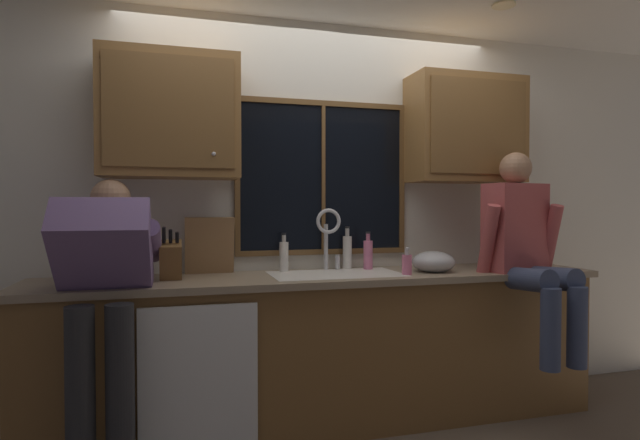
{
  "coord_description": "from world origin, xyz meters",
  "views": [
    {
      "loc": [
        -0.89,
        -3.28,
        1.33
      ],
      "look_at": [
        -0.05,
        -0.3,
        1.25
      ],
      "focal_mm": 28.75,
      "sensor_mm": 36.0,
      "label": 1
    }
  ],
  "objects_px": {
    "bottle_green_glass": "(284,256)",
    "bottle_tall_clear": "(347,251)",
    "mixing_bowl": "(433,262)",
    "person_standing": "(105,288)",
    "cutting_board": "(210,246)",
    "soap_dispenser": "(407,264)",
    "knife_block": "(171,261)",
    "person_sitting_on_counter": "(525,243)",
    "bottle_amber_small": "(368,254)"
  },
  "relations": [
    {
      "from": "person_sitting_on_counter",
      "to": "bottle_amber_small",
      "type": "bearing_deg",
      "value": 153.5
    },
    {
      "from": "knife_block",
      "to": "cutting_board",
      "type": "distance_m",
      "value": 0.32
    },
    {
      "from": "mixing_bowl",
      "to": "soap_dispenser",
      "type": "relative_size",
      "value": 1.6
    },
    {
      "from": "mixing_bowl",
      "to": "soap_dispenser",
      "type": "height_order",
      "value": "soap_dispenser"
    },
    {
      "from": "person_sitting_on_counter",
      "to": "knife_block",
      "type": "bearing_deg",
      "value": 172.59
    },
    {
      "from": "person_standing",
      "to": "bottle_tall_clear",
      "type": "distance_m",
      "value": 1.53
    },
    {
      "from": "person_standing",
      "to": "person_sitting_on_counter",
      "type": "relative_size",
      "value": 1.18
    },
    {
      "from": "person_standing",
      "to": "mixing_bowl",
      "type": "relative_size",
      "value": 5.46
    },
    {
      "from": "person_sitting_on_counter",
      "to": "bottle_tall_clear",
      "type": "relative_size",
      "value": 4.47
    },
    {
      "from": "person_sitting_on_counter",
      "to": "bottle_tall_clear",
      "type": "xyz_separation_m",
      "value": [
        -1.0,
        0.5,
        -0.07
      ]
    },
    {
      "from": "knife_block",
      "to": "bottle_tall_clear",
      "type": "bearing_deg",
      "value": 11.28
    },
    {
      "from": "person_standing",
      "to": "bottle_green_glass",
      "type": "xyz_separation_m",
      "value": [
        1.0,
        0.48,
        0.09
      ]
    },
    {
      "from": "person_standing",
      "to": "person_sitting_on_counter",
      "type": "height_order",
      "value": "person_sitting_on_counter"
    },
    {
      "from": "person_standing",
      "to": "soap_dispenser",
      "type": "bearing_deg",
      "value": 4.38
    },
    {
      "from": "soap_dispenser",
      "to": "mixing_bowl",
      "type": "bearing_deg",
      "value": 22.38
    },
    {
      "from": "bottle_tall_clear",
      "to": "bottle_amber_small",
      "type": "xyz_separation_m",
      "value": [
        0.12,
        -0.06,
        -0.01
      ]
    },
    {
      "from": "soap_dispenser",
      "to": "bottle_amber_small",
      "type": "bearing_deg",
      "value": 112.21
    },
    {
      "from": "knife_block",
      "to": "soap_dispenser",
      "type": "relative_size",
      "value": 1.9
    },
    {
      "from": "person_sitting_on_counter",
      "to": "bottle_amber_small",
      "type": "xyz_separation_m",
      "value": [
        -0.88,
        0.44,
        -0.08
      ]
    },
    {
      "from": "mixing_bowl",
      "to": "bottle_amber_small",
      "type": "distance_m",
      "value": 0.42
    },
    {
      "from": "bottle_green_glass",
      "to": "bottle_amber_small",
      "type": "distance_m",
      "value": 0.56
    },
    {
      "from": "soap_dispenser",
      "to": "bottle_green_glass",
      "type": "xyz_separation_m",
      "value": [
        -0.69,
        0.35,
        0.04
      ]
    },
    {
      "from": "bottle_tall_clear",
      "to": "bottle_green_glass",
      "type": "bearing_deg",
      "value": -175.54
    },
    {
      "from": "person_sitting_on_counter",
      "to": "cutting_board",
      "type": "bearing_deg",
      "value": 165.69
    },
    {
      "from": "soap_dispenser",
      "to": "bottle_green_glass",
      "type": "bearing_deg",
      "value": 153.33
    },
    {
      "from": "bottle_amber_small",
      "to": "person_standing",
      "type": "bearing_deg",
      "value": -164.06
    },
    {
      "from": "person_standing",
      "to": "mixing_bowl",
      "type": "bearing_deg",
      "value": 6.66
    },
    {
      "from": "knife_block",
      "to": "bottle_amber_small",
      "type": "bearing_deg",
      "value": 7.33
    },
    {
      "from": "bottle_tall_clear",
      "to": "bottle_amber_small",
      "type": "distance_m",
      "value": 0.14
    },
    {
      "from": "person_standing",
      "to": "knife_block",
      "type": "relative_size",
      "value": 4.61
    },
    {
      "from": "cutting_board",
      "to": "bottle_amber_small",
      "type": "height_order",
      "value": "cutting_board"
    },
    {
      "from": "person_sitting_on_counter",
      "to": "bottle_tall_clear",
      "type": "height_order",
      "value": "person_sitting_on_counter"
    },
    {
      "from": "bottle_green_glass",
      "to": "bottle_tall_clear",
      "type": "distance_m",
      "value": 0.44
    },
    {
      "from": "cutting_board",
      "to": "bottle_green_glass",
      "type": "height_order",
      "value": "cutting_board"
    },
    {
      "from": "mixing_bowl",
      "to": "person_standing",
      "type": "bearing_deg",
      "value": -173.34
    },
    {
      "from": "person_sitting_on_counter",
      "to": "bottle_tall_clear",
      "type": "distance_m",
      "value": 1.12
    },
    {
      "from": "person_standing",
      "to": "bottle_amber_small",
      "type": "bearing_deg",
      "value": 15.94
    },
    {
      "from": "bottle_tall_clear",
      "to": "cutting_board",
      "type": "bearing_deg",
      "value": -178.91
    },
    {
      "from": "person_standing",
      "to": "cutting_board",
      "type": "height_order",
      "value": "person_standing"
    },
    {
      "from": "cutting_board",
      "to": "bottle_tall_clear",
      "type": "relative_size",
      "value": 1.26
    },
    {
      "from": "soap_dispenser",
      "to": "bottle_green_glass",
      "type": "relative_size",
      "value": 0.69
    },
    {
      "from": "soap_dispenser",
      "to": "bottle_tall_clear",
      "type": "bearing_deg",
      "value": 123.58
    },
    {
      "from": "soap_dispenser",
      "to": "bottle_amber_small",
      "type": "height_order",
      "value": "bottle_amber_small"
    },
    {
      "from": "person_standing",
      "to": "bottle_tall_clear",
      "type": "bearing_deg",
      "value": 19.52
    },
    {
      "from": "knife_block",
      "to": "mixing_bowl",
      "type": "relative_size",
      "value": 1.18
    },
    {
      "from": "bottle_green_glass",
      "to": "cutting_board",
      "type": "bearing_deg",
      "value": 177.89
    },
    {
      "from": "person_sitting_on_counter",
      "to": "cutting_board",
      "type": "relative_size",
      "value": 3.55
    },
    {
      "from": "cutting_board",
      "to": "mixing_bowl",
      "type": "relative_size",
      "value": 1.31
    },
    {
      "from": "person_standing",
      "to": "bottle_tall_clear",
      "type": "height_order",
      "value": "person_standing"
    },
    {
      "from": "mixing_bowl",
      "to": "soap_dispenser",
      "type": "xyz_separation_m",
      "value": [
        -0.23,
        -0.09,
        0.0
      ]
    }
  ]
}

